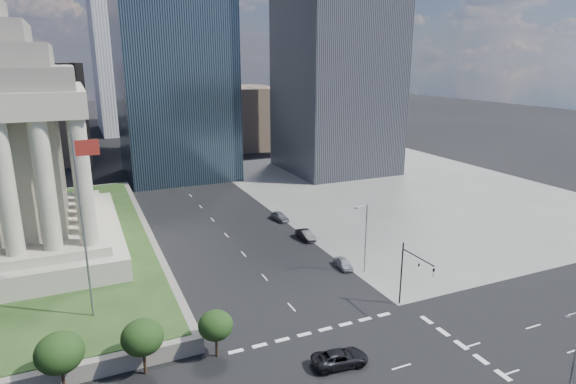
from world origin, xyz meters
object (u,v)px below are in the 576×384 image
street_lamp_north (365,234)px  parked_sedan_mid (306,235)px  flagpole (84,218)px  traffic_signal_ne (411,270)px  parked_sedan_near (343,263)px  parked_sedan_far (280,216)px  street_lamp_south (574,357)px  pickup_truck (340,358)px

street_lamp_north → parked_sedan_mid: (-1.83, 14.83, -4.90)m
flagpole → parked_sedan_mid: (33.33, 15.83, -12.35)m
traffic_signal_ne → parked_sedan_near: (-1.00, 13.67, -4.55)m
parked_sedan_mid → parked_sedan_far: 10.72m
traffic_signal_ne → parked_sedan_mid: (-1.00, 26.13, -4.48)m
street_lamp_south → parked_sedan_mid: street_lamp_south is taller
traffic_signal_ne → parked_sedan_near: size_ratio=1.93×
street_lamp_north → street_lamp_south: bearing=-90.0°
flagpole → parked_sedan_far: size_ratio=4.34×
flagpole → street_lamp_south: flagpole is taller
traffic_signal_ne → street_lamp_south: street_lamp_south is taller
street_lamp_south → parked_sedan_far: 56.80m
parked_sedan_near → parked_sedan_mid: bearing=96.5°
street_lamp_north → parked_sedan_far: street_lamp_north is taller
flagpole → street_lamp_south: 46.81m
pickup_truck → parked_sedan_far: bearing=-8.3°
traffic_signal_ne → parked_sedan_far: 37.14m
street_lamp_north → pickup_truck: (-13.69, -17.31, -4.88)m
traffic_signal_ne → pickup_truck: bearing=-155.0°
pickup_truck → street_lamp_south: bearing=-128.0°
flagpole → parked_sedan_near: 35.72m
flagpole → street_lamp_north: size_ratio=2.00×
street_lamp_north → parked_sedan_far: 26.09m
street_lamp_south → parked_sedan_mid: bearing=92.3°
parked_sedan_near → parked_sedan_far: bearing=96.7°
street_lamp_south → street_lamp_north: size_ratio=1.00×
street_lamp_north → parked_sedan_mid: size_ratio=2.15×
street_lamp_north → flagpole: bearing=-178.4°
street_lamp_south → pickup_truck: bearing=135.0°
traffic_signal_ne → parked_sedan_near: bearing=94.2°
pickup_truck → parked_sedan_far: 44.45m
flagpole → parked_sedan_far: 44.28m
parked_sedan_mid → parked_sedan_near: bearing=-91.8°
street_lamp_south → parked_sedan_near: 33.78m
street_lamp_south → parked_sedan_near: street_lamp_south is taller
traffic_signal_ne → parked_sedan_near: traffic_signal_ne is taller
pickup_truck → parked_sedan_mid: size_ratio=1.20×
parked_sedan_mid → parked_sedan_far: parked_sedan_far is taller
street_lamp_north → parked_sedan_near: 5.79m
street_lamp_north → parked_sedan_mid: 15.72m
parked_sedan_far → parked_sedan_mid: bearing=-95.6°
traffic_signal_ne → parked_sedan_far: (-1.11, 36.86, -4.47)m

